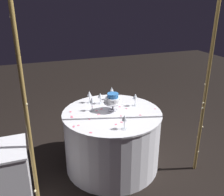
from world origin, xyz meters
name	(u,v)px	position (x,y,z in m)	size (l,w,h in m)	color
ground_plane	(112,164)	(0.00, 0.00, 0.00)	(12.00, 12.00, 0.00)	black
decorative_arch	(129,54)	(0.00, 0.43, 1.49)	(1.92, 0.06, 2.34)	olive
main_table	(112,139)	(0.00, 0.00, 0.36)	(1.17, 1.17, 0.73)	white
side_table	(6,183)	(1.19, 0.38, 0.36)	(0.44, 0.44, 0.73)	white
tiered_cake	(113,99)	(-0.03, -0.05, 0.87)	(0.22, 0.22, 0.22)	silver
wine_glass_0	(124,119)	(0.02, 0.42, 0.84)	(0.06, 0.06, 0.16)	silver
wine_glass_1	(100,96)	(0.05, -0.30, 0.83)	(0.06, 0.06, 0.14)	silver
wine_glass_2	(112,90)	(-0.14, -0.38, 0.85)	(0.06, 0.06, 0.17)	silver
wine_glass_3	(135,97)	(-0.33, -0.08, 0.84)	(0.06, 0.06, 0.16)	silver
wine_glass_4	(89,94)	(0.17, -0.37, 0.84)	(0.06, 0.06, 0.16)	silver
wine_glass_5	(92,101)	(0.20, -0.13, 0.85)	(0.06, 0.06, 0.17)	silver
rose_petal_0	(72,117)	(0.47, -0.03, 0.73)	(0.04, 0.03, 0.00)	#EA6B84
rose_petal_1	(121,116)	(-0.06, 0.13, 0.73)	(0.03, 0.02, 0.00)	#EA6B84
rose_petal_2	(140,115)	(-0.28, 0.18, 0.73)	(0.03, 0.02, 0.00)	#EA6B84
rose_petal_3	(72,116)	(0.46, -0.06, 0.73)	(0.03, 0.02, 0.00)	#EA6B84
rose_petal_4	(117,96)	(-0.24, -0.45, 0.73)	(0.04, 0.03, 0.00)	#EA6B84
rose_petal_5	(122,122)	(-0.01, 0.27, 0.73)	(0.03, 0.02, 0.00)	#EA6B84
rose_petal_6	(120,107)	(-0.14, -0.11, 0.73)	(0.03, 0.02, 0.00)	#EA6B84
rose_petal_7	(155,109)	(-0.52, 0.09, 0.73)	(0.03, 0.02, 0.00)	#EA6B84
rose_petal_8	(91,133)	(0.36, 0.38, 0.73)	(0.03, 0.02, 0.00)	#EA6B84
rose_petal_9	(116,124)	(0.07, 0.30, 0.73)	(0.04, 0.03, 0.00)	#EA6B84
rose_petal_10	(126,108)	(-0.20, -0.04, 0.73)	(0.03, 0.02, 0.00)	#EA6B84
rose_petal_11	(92,106)	(0.17, -0.24, 0.73)	(0.03, 0.02, 0.00)	#EA6B84
rose_petal_12	(78,125)	(0.44, 0.19, 0.73)	(0.03, 0.02, 0.00)	#EA6B84
rose_petal_13	(74,126)	(0.49, 0.19, 0.73)	(0.04, 0.03, 0.00)	#EA6B84
rose_petal_14	(99,114)	(0.16, 0.00, 0.73)	(0.04, 0.03, 0.00)	#EA6B84
rose_petal_15	(71,112)	(0.45, -0.18, 0.73)	(0.04, 0.03, 0.00)	#EA6B84
rose_petal_16	(101,109)	(0.09, -0.13, 0.73)	(0.03, 0.02, 0.00)	#EA6B84
rose_petal_17	(89,119)	(0.30, 0.09, 0.73)	(0.03, 0.02, 0.00)	#EA6B84
rose_petal_18	(97,111)	(0.16, -0.10, 0.73)	(0.03, 0.02, 0.00)	#EA6B84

